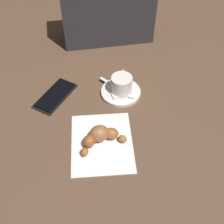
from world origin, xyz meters
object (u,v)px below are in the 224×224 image
object	(u,v)px
cell_phone	(55,95)
laptop_bag	(108,9)
saucer	(121,92)
napkin	(102,143)
sugar_packet	(113,92)
croissant	(100,136)
espresso_cup	(122,84)
teaspoon	(123,91)

from	to	relation	value
cell_phone	laptop_bag	world-z (taller)	laptop_bag
saucer	napkin	xyz separation A→B (m)	(-0.18, 0.07, -0.00)
saucer	laptop_bag	distance (m)	0.31
saucer	cell_phone	bearing A→B (deg)	88.19
laptop_bag	sugar_packet	bearing A→B (deg)	83.42
sugar_packet	napkin	world-z (taller)	sugar_packet
napkin	croissant	bearing A→B (deg)	26.59
espresso_cup	croissant	world-z (taller)	espresso_cup
saucer	croissant	bearing A→B (deg)	156.58
croissant	laptop_bag	bearing A→B (deg)	-7.50
teaspoon	cell_phone	size ratio (longest dim) A/B	0.69
croissant	laptop_bag	distance (m)	0.48
croissant	cell_phone	world-z (taller)	croissant
espresso_cup	croissant	distance (m)	0.19
saucer	teaspoon	bearing A→B (deg)	-117.42
croissant	laptop_bag	xyz separation A→B (m)	(0.47, -0.06, 0.09)
saucer	laptop_bag	xyz separation A→B (m)	(0.29, 0.01, 0.11)
cell_phone	laptop_bag	bearing A→B (deg)	-32.76
napkin	laptop_bag	distance (m)	0.49
laptop_bag	teaspoon	bearing A→B (deg)	89.13
napkin	laptop_bag	world-z (taller)	laptop_bag
napkin	croissant	size ratio (longest dim) A/B	1.54
espresso_cup	croissant	bearing A→B (deg)	156.01
teaspoon	sugar_packet	world-z (taller)	teaspoon
teaspoon	napkin	bearing A→B (deg)	156.63
cell_phone	croissant	bearing A→B (deg)	-145.15
espresso_cup	teaspoon	distance (m)	0.03
sugar_packet	laptop_bag	world-z (taller)	laptop_bag
teaspoon	sugar_packet	bearing A→B (deg)	95.10
laptop_bag	saucer	bearing A→B (deg)	88.14
cell_phone	laptop_bag	distance (m)	0.36
teaspoon	cell_phone	world-z (taller)	teaspoon
sugar_packet	laptop_bag	size ratio (longest dim) A/B	0.18
saucer	napkin	world-z (taller)	saucer
sugar_packet	croissant	xyz separation A→B (m)	(-0.17, 0.05, 0.01)
sugar_packet	napkin	size ratio (longest dim) A/B	0.29
teaspoon	laptop_bag	world-z (taller)	laptop_bag
sugar_packet	teaspoon	bearing A→B (deg)	81.28
sugar_packet	napkin	distance (m)	0.18
espresso_cup	laptop_bag	xyz separation A→B (m)	(0.29, 0.02, 0.08)
laptop_bag	croissant	bearing A→B (deg)	78.10
saucer	croissant	world-z (taller)	croissant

